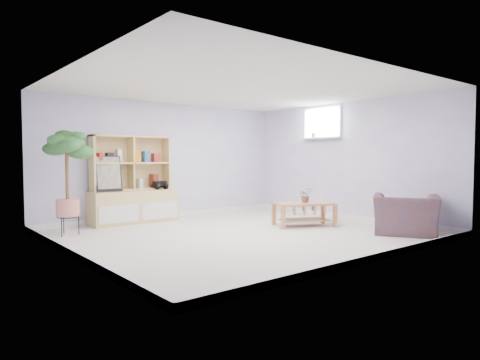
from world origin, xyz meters
TOP-DOWN VIEW (x-y plane):
  - floor at (0.00, 0.00)m, footprint 5.50×5.00m
  - ceiling at (0.00, 0.00)m, footprint 5.50×5.00m
  - walls at (0.00, 0.00)m, footprint 5.51×5.01m
  - baseboard at (0.00, 0.00)m, footprint 5.50×5.00m
  - window at (2.73, 0.60)m, footprint 0.10×0.98m
  - window_sill at (2.67, 0.60)m, footprint 0.14×1.00m
  - storage_unit at (-0.87, 2.24)m, footprint 1.68×0.57m
  - poster at (-1.38, 2.21)m, footprint 0.49×0.15m
  - toy_truck at (-0.35, 2.17)m, footprint 0.35×0.24m
  - coffee_table at (1.40, -0.10)m, footprint 1.21×0.97m
  - table_plant at (1.43, -0.11)m, footprint 0.28×0.26m
  - floor_tree at (-2.28, 1.69)m, footprint 0.83×0.83m
  - armchair at (2.06, -1.74)m, footprint 1.26×1.31m
  - sill_plant at (2.67, 0.79)m, footprint 0.12×0.10m

SIDE VIEW (x-z plane):
  - floor at x=0.00m, z-range -0.01..0.01m
  - baseboard at x=0.00m, z-range 0.00..0.10m
  - coffee_table at x=1.40m, z-range 0.00..0.44m
  - armchair at x=2.06m, z-range 0.00..0.74m
  - table_plant at x=1.43m, z-range 0.44..0.70m
  - toy_truck at x=-0.35m, z-range 0.63..0.82m
  - storage_unit at x=-0.87m, z-range 0.00..1.68m
  - floor_tree at x=-2.28m, z-range 0.00..1.72m
  - poster at x=-1.38m, z-range 0.63..1.30m
  - walls at x=0.00m, z-range 0.00..2.40m
  - window_sill at x=2.67m, z-range 1.66..1.70m
  - sill_plant at x=2.67m, z-range 1.70..1.92m
  - window at x=2.73m, z-range 1.66..2.34m
  - ceiling at x=0.00m, z-range 2.40..2.40m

